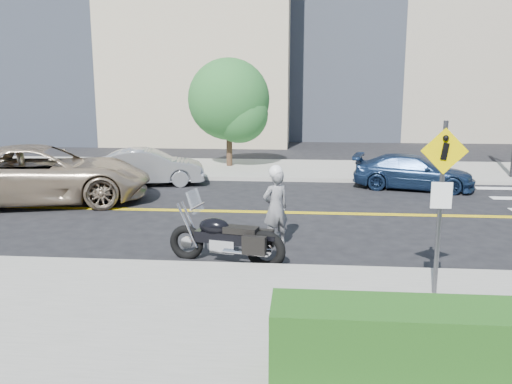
{
  "coord_description": "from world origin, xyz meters",
  "views": [
    {
      "loc": [
        1.85,
        -15.48,
        3.78
      ],
      "look_at": [
        0.77,
        -2.91,
        1.2
      ],
      "focal_mm": 38.0,
      "sensor_mm": 36.0,
      "label": 1
    }
  ],
  "objects_px": {
    "motorcycle": "(226,228)",
    "suv": "(42,174)",
    "pedestrian_sign": "(441,192)",
    "parked_car_silver": "(148,167)",
    "motorcyclist": "(276,206)",
    "parked_car_blue": "(413,172)"
  },
  "relations": [
    {
      "from": "suv",
      "to": "pedestrian_sign",
      "type": "bearing_deg",
      "value": -139.07
    },
    {
      "from": "motorcycle",
      "to": "suv",
      "type": "xyz_separation_m",
      "value": [
        -6.56,
        5.21,
        0.16
      ]
    },
    {
      "from": "motorcyclist",
      "to": "motorcycle",
      "type": "distance_m",
      "value": 1.64
    },
    {
      "from": "motorcycle",
      "to": "suv",
      "type": "height_order",
      "value": "suv"
    },
    {
      "from": "motorcyclist",
      "to": "suv",
      "type": "bearing_deg",
      "value": -59.67
    },
    {
      "from": "motorcycle",
      "to": "parked_car_blue",
      "type": "relative_size",
      "value": 0.6
    },
    {
      "from": "motorcycle",
      "to": "parked_car_blue",
      "type": "bearing_deg",
      "value": 69.98
    },
    {
      "from": "motorcyclist",
      "to": "parked_car_silver",
      "type": "height_order",
      "value": "motorcyclist"
    },
    {
      "from": "motorcyclist",
      "to": "suv",
      "type": "height_order",
      "value": "motorcyclist"
    },
    {
      "from": "suv",
      "to": "parked_car_silver",
      "type": "height_order",
      "value": "suv"
    },
    {
      "from": "suv",
      "to": "parked_car_blue",
      "type": "relative_size",
      "value": 1.58
    },
    {
      "from": "motorcycle",
      "to": "motorcyclist",
      "type": "bearing_deg",
      "value": 66.25
    },
    {
      "from": "pedestrian_sign",
      "to": "parked_car_silver",
      "type": "bearing_deg",
      "value": 128.13
    },
    {
      "from": "parked_car_silver",
      "to": "parked_car_blue",
      "type": "height_order",
      "value": "parked_car_silver"
    },
    {
      "from": "pedestrian_sign",
      "to": "suv",
      "type": "height_order",
      "value": "pedestrian_sign"
    },
    {
      "from": "motorcycle",
      "to": "parked_car_silver",
      "type": "height_order",
      "value": "motorcycle"
    },
    {
      "from": "pedestrian_sign",
      "to": "motorcycle",
      "type": "height_order",
      "value": "pedestrian_sign"
    },
    {
      "from": "motorcyclist",
      "to": "parked_car_silver",
      "type": "xyz_separation_m",
      "value": [
        -5.08,
        7.16,
        -0.28
      ]
    },
    {
      "from": "motorcycle",
      "to": "parked_car_silver",
      "type": "relative_size",
      "value": 0.61
    },
    {
      "from": "motorcyclist",
      "to": "motorcycle",
      "type": "height_order",
      "value": "motorcyclist"
    },
    {
      "from": "pedestrian_sign",
      "to": "motorcycle",
      "type": "distance_m",
      "value": 4.45
    },
    {
      "from": "suv",
      "to": "parked_car_silver",
      "type": "bearing_deg",
      "value": -52.44
    }
  ]
}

